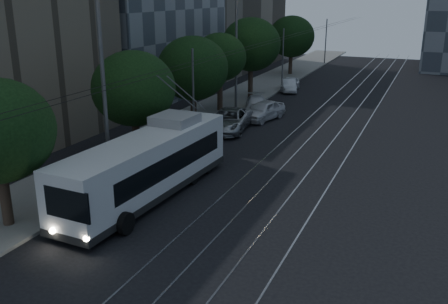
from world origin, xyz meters
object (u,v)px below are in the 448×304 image
at_px(car_white_d, 290,84).
at_px(streetlamp_far, 241,35).
at_px(trolleybus, 149,165).
at_px(pickup_silver, 229,120).
at_px(car_white_a, 263,110).
at_px(car_white_b, 256,104).
at_px(car_white_c, 289,85).
at_px(streetlamp_near, 109,59).

xyz_separation_m(car_white_d, streetlamp_far, (-1.08, -10.80, 5.49)).
xyz_separation_m(trolleybus, pickup_silver, (-1.15, 12.58, -0.83)).
distance_m(car_white_a, car_white_b, 2.93).
height_order(trolleybus, car_white_d, trolleybus).
xyz_separation_m(car_white_c, streetlamp_far, (-1.16, -10.15, 5.55)).
bearing_deg(car_white_c, car_white_a, -104.01).
bearing_deg(streetlamp_near, trolleybus, -1.44).
distance_m(pickup_silver, streetlamp_far, 7.93).
height_order(pickup_silver, car_white_d, pickup_silver).
relative_size(streetlamp_near, streetlamp_far, 1.06).
xyz_separation_m(car_white_b, streetlamp_far, (-1.08, -0.80, 5.54)).
bearing_deg(trolleybus, streetlamp_near, -178.39).
bearing_deg(streetlamp_far, car_white_a, -34.15).
xyz_separation_m(car_white_b, car_white_c, (0.07, 9.34, -0.00)).
relative_size(pickup_silver, car_white_a, 1.26).
relative_size(car_white_b, car_white_c, 1.14).
distance_m(car_white_a, streetlamp_far, 6.23).
distance_m(car_white_c, streetlamp_far, 11.62).
bearing_deg(car_white_d, car_white_c, -90.61).
distance_m(trolleybus, car_white_b, 19.11).
bearing_deg(car_white_d, streetlamp_far, -102.71).
bearing_deg(car_white_c, streetlamp_far, -117.19).
distance_m(car_white_b, car_white_c, 9.34).
distance_m(streetlamp_near, streetlamp_far, 18.20).
bearing_deg(streetlamp_near, pickup_silver, 86.71).
relative_size(pickup_silver, streetlamp_far, 0.54).
bearing_deg(car_white_b, trolleybus, -107.08).
bearing_deg(streetlamp_far, car_white_b, 36.56).
bearing_deg(pickup_silver, car_white_b, 84.63).
relative_size(trolleybus, streetlamp_far, 1.14).
height_order(trolleybus, streetlamp_far, streetlamp_far).
height_order(car_white_c, car_white_d, car_white_d).
height_order(car_white_c, streetlamp_far, streetlamp_far).
xyz_separation_m(car_white_b, streetlamp_near, (-0.48, -18.99, 5.86)).
bearing_deg(pickup_silver, car_white_a, 65.21).
bearing_deg(car_white_a, pickup_silver, -93.73).
bearing_deg(streetlamp_near, car_white_a, 83.28).
bearing_deg(streetlamp_near, car_white_d, 89.06).
xyz_separation_m(pickup_silver, car_white_d, (-0.25, 16.46, -0.10)).
bearing_deg(car_white_a, car_white_c, 110.19).
height_order(trolleybus, car_white_a, trolleybus).
bearing_deg(trolleybus, streetlamp_far, 100.80).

